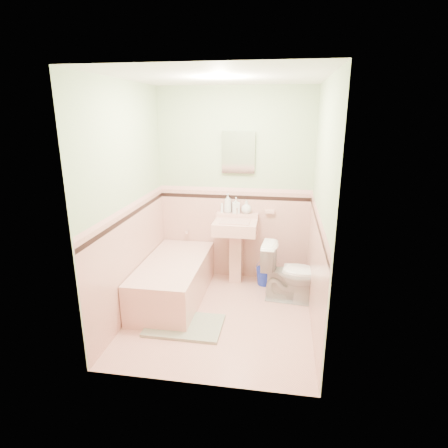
# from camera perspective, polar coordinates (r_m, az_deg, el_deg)

# --- Properties ---
(floor) EXTENTS (2.20, 2.20, 0.00)m
(floor) POSITION_cam_1_polar(r_m,az_deg,el_deg) (4.28, -0.55, -13.90)
(floor) COLOR #E9A998
(floor) RESTS_ON ground
(ceiling) EXTENTS (2.20, 2.20, 0.00)m
(ceiling) POSITION_cam_1_polar(r_m,az_deg,el_deg) (3.70, -0.67, 21.66)
(ceiling) COLOR white
(ceiling) RESTS_ON ground
(wall_back) EXTENTS (2.50, 0.00, 2.50)m
(wall_back) POSITION_cam_1_polar(r_m,az_deg,el_deg) (4.86, 1.61, 5.68)
(wall_back) COLOR #EFE1C2
(wall_back) RESTS_ON ground
(wall_front) EXTENTS (2.50, 0.00, 2.50)m
(wall_front) POSITION_cam_1_polar(r_m,az_deg,el_deg) (2.77, -4.47, -3.01)
(wall_front) COLOR #EFE1C2
(wall_front) RESTS_ON ground
(wall_left) EXTENTS (0.00, 2.50, 2.50)m
(wall_left) POSITION_cam_1_polar(r_m,az_deg,el_deg) (4.09, -14.58, 3.00)
(wall_left) COLOR #EFE1C2
(wall_left) RESTS_ON ground
(wall_right) EXTENTS (0.00, 2.50, 2.50)m
(wall_right) POSITION_cam_1_polar(r_m,az_deg,el_deg) (3.77, 14.57, 1.86)
(wall_right) COLOR #EFE1C2
(wall_right) RESTS_ON ground
(wainscot_back) EXTENTS (2.00, 0.00, 2.00)m
(wainscot_back) POSITION_cam_1_polar(r_m,az_deg,el_deg) (5.02, 1.53, -1.65)
(wainscot_back) COLOR #EBAF9D
(wainscot_back) RESTS_ON ground
(wainscot_front) EXTENTS (2.00, 0.00, 2.00)m
(wainscot_front) POSITION_cam_1_polar(r_m,az_deg,el_deg) (3.06, -4.13, -14.46)
(wainscot_front) COLOR #EBAF9D
(wainscot_front) RESTS_ON ground
(wainscot_left) EXTENTS (0.00, 2.20, 2.20)m
(wainscot_left) POSITION_cam_1_polar(r_m,az_deg,el_deg) (4.28, -13.79, -5.48)
(wainscot_left) COLOR #EBAF9D
(wainscot_left) RESTS_ON ground
(wainscot_right) EXTENTS (0.00, 2.20, 2.20)m
(wainscot_right) POSITION_cam_1_polar(r_m,az_deg,el_deg) (3.98, 13.71, -7.22)
(wainscot_right) COLOR #EBAF9D
(wainscot_right) RESTS_ON ground
(accent_back) EXTENTS (2.00, 0.00, 2.00)m
(accent_back) POSITION_cam_1_polar(r_m,az_deg,el_deg) (4.87, 1.57, 4.14)
(accent_back) COLOR black
(accent_back) RESTS_ON ground
(accent_front) EXTENTS (2.00, 0.00, 2.00)m
(accent_front) POSITION_cam_1_polar(r_m,az_deg,el_deg) (2.83, -4.32, -5.36)
(accent_front) COLOR black
(accent_front) RESTS_ON ground
(accent_left) EXTENTS (0.00, 2.20, 2.20)m
(accent_left) POSITION_cam_1_polar(r_m,az_deg,el_deg) (4.11, -14.21, 1.24)
(accent_left) COLOR black
(accent_left) RESTS_ON ground
(accent_right) EXTENTS (0.00, 2.20, 2.20)m
(accent_right) POSITION_cam_1_polar(r_m,az_deg,el_deg) (3.80, 14.16, -0.02)
(accent_right) COLOR black
(accent_right) RESTS_ON ground
(cap_back) EXTENTS (2.00, 0.00, 2.00)m
(cap_back) POSITION_cam_1_polar(r_m,az_deg,el_deg) (4.85, 1.57, 5.30)
(cap_back) COLOR beige
(cap_back) RESTS_ON ground
(cap_front) EXTENTS (2.00, 0.00, 2.00)m
(cap_front) POSITION_cam_1_polar(r_m,az_deg,el_deg) (2.80, -4.37, -3.47)
(cap_front) COLOR beige
(cap_front) RESTS_ON ground
(cap_left) EXTENTS (0.00, 2.20, 2.20)m
(cap_left) POSITION_cam_1_polar(r_m,az_deg,el_deg) (4.09, -14.31, 2.59)
(cap_left) COLOR beige
(cap_left) RESTS_ON ground
(cap_right) EXTENTS (0.00, 2.20, 2.20)m
(cap_right) POSITION_cam_1_polar(r_m,az_deg,el_deg) (3.77, 14.27, 1.43)
(cap_right) COLOR beige
(cap_right) RESTS_ON ground
(bathtub) EXTENTS (0.70, 1.50, 0.45)m
(bathtub) POSITION_cam_1_polar(r_m,az_deg,el_deg) (4.59, -7.71, -8.64)
(bathtub) COLOR #E3AB9C
(bathtub) RESTS_ON floor
(tub_faucet) EXTENTS (0.04, 0.12, 0.04)m
(tub_faucet) POSITION_cam_1_polar(r_m,az_deg,el_deg) (5.09, -5.57, -1.09)
(tub_faucet) COLOR silver
(tub_faucet) RESTS_ON wall_back
(sink) EXTENTS (0.55, 0.48, 0.86)m
(sink) POSITION_cam_1_polar(r_m,az_deg,el_deg) (4.86, 1.74, -4.42)
(sink) COLOR #E3AB9C
(sink) RESTS_ON floor
(sink_faucet) EXTENTS (0.02, 0.02, 0.10)m
(sink_faucet) POSITION_cam_1_polar(r_m,az_deg,el_deg) (4.83, 2.01, 1.94)
(sink_faucet) COLOR silver
(sink_faucet) RESTS_ON sink
(medicine_cabinet) EXTENTS (0.38, 0.04, 0.47)m
(medicine_cabinet) POSITION_cam_1_polar(r_m,az_deg,el_deg) (4.76, 2.21, 10.92)
(medicine_cabinet) COLOR white
(medicine_cabinet) RESTS_ON wall_back
(soap_dish) EXTENTS (0.12, 0.07, 0.04)m
(soap_dish) POSITION_cam_1_polar(r_m,az_deg,el_deg) (4.85, 7.03, 1.91)
(soap_dish) COLOR #E3AB9C
(soap_dish) RESTS_ON wall_back
(soap_bottle_left) EXTENTS (0.12, 0.12, 0.25)m
(soap_bottle_left) POSITION_cam_1_polar(r_m,az_deg,el_deg) (4.86, 0.59, 3.22)
(soap_bottle_left) COLOR #B2B2B2
(soap_bottle_left) RESTS_ON sink
(soap_bottle_mid) EXTENTS (0.11, 0.12, 0.21)m
(soap_bottle_mid) POSITION_cam_1_polar(r_m,az_deg,el_deg) (4.85, 1.84, 2.91)
(soap_bottle_mid) COLOR #B2B2B2
(soap_bottle_mid) RESTS_ON sink
(soap_bottle_right) EXTENTS (0.17, 0.17, 0.17)m
(soap_bottle_right) POSITION_cam_1_polar(r_m,az_deg,el_deg) (4.84, 3.46, 2.61)
(soap_bottle_right) COLOR #B2B2B2
(soap_bottle_right) RESTS_ON sink
(tube) EXTENTS (0.05, 0.05, 0.12)m
(tube) POSITION_cam_1_polar(r_m,az_deg,el_deg) (4.89, -0.31, 2.48)
(tube) COLOR white
(tube) RESTS_ON sink
(toilet) EXTENTS (0.73, 0.46, 0.71)m
(toilet) POSITION_cam_1_polar(r_m,az_deg,el_deg) (4.53, 10.21, -7.36)
(toilet) COLOR white
(toilet) RESTS_ON floor
(bucket) EXTENTS (0.24, 0.24, 0.23)m
(bucket) POSITION_cam_1_polar(r_m,az_deg,el_deg) (4.97, 6.25, -7.95)
(bucket) COLOR #192FB5
(bucket) RESTS_ON floor
(bath_mat) EXTENTS (0.80, 0.53, 0.03)m
(bath_mat) POSITION_cam_1_polar(r_m,az_deg,el_deg) (4.11, -6.06, -15.20)
(bath_mat) COLOR gray
(bath_mat) RESTS_ON floor
(shoe) EXTENTS (0.15, 0.08, 0.06)m
(shoe) POSITION_cam_1_polar(r_m,az_deg,el_deg) (4.05, -7.90, -15.09)
(shoe) COLOR #BF1E59
(shoe) RESTS_ON bath_mat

